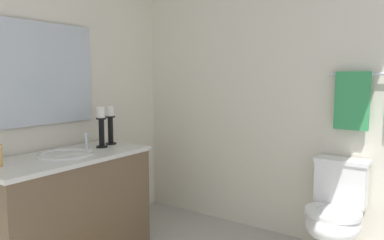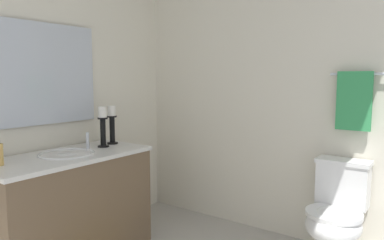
{
  "view_description": "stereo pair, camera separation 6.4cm",
  "coord_description": "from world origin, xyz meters",
  "views": [
    {
      "loc": [
        1.32,
        -1.51,
        1.35
      ],
      "look_at": [
        -0.16,
        0.64,
        1.05
      ],
      "focal_mm": 34.2,
      "sensor_mm": 36.0,
      "label": 1
    },
    {
      "loc": [
        1.37,
        -1.48,
        1.35
      ],
      "look_at": [
        -0.16,
        0.64,
        1.05
      ],
      "focal_mm": 34.2,
      "sensor_mm": 36.0,
      "label": 2
    }
  ],
  "objects": [
    {
      "name": "toilet",
      "position": [
        0.73,
        1.19,
        0.37
      ],
      "size": [
        0.39,
        0.54,
        0.75
      ],
      "color": "white",
      "rests_on": "ground"
    },
    {
      "name": "towel_near_vanity",
      "position": [
        0.77,
        1.4,
        1.18
      ],
      "size": [
        0.25,
        0.03,
        0.43
      ],
      "primitive_type": "cube",
      "color": "#389E59",
      "rests_on": "towel_bar"
    },
    {
      "name": "towel_bar",
      "position": [
        0.95,
        1.41,
        1.38
      ],
      "size": [
        0.72,
        0.02,
        0.02
      ],
      "primitive_type": "cylinder",
      "rotation": [
        0.0,
        1.57,
        0.0
      ],
      "color": "silver"
    },
    {
      "name": "vanity_cabinet",
      "position": [
        -0.9,
        0.11,
        0.4
      ],
      "size": [
        0.58,
        1.23,
        0.8
      ],
      "color": "brown",
      "rests_on": "ground"
    },
    {
      "name": "sink_basin",
      "position": [
        -0.9,
        0.12,
        0.76
      ],
      "size": [
        0.4,
        0.4,
        0.24
      ],
      "color": "white",
      "rests_on": "vanity_cabinet"
    },
    {
      "name": "wall_left",
      "position": [
        -1.23,
        0.0,
        1.23
      ],
      "size": [
        0.04,
        2.95,
        2.45
      ],
      "primitive_type": "cube",
      "color": "silver",
      "rests_on": "ground"
    },
    {
      "name": "candle_holder_tall",
      "position": [
        -0.96,
        0.61,
        0.97
      ],
      "size": [
        0.09,
        0.09,
        0.32
      ],
      "color": "black",
      "rests_on": "vanity_cabinet"
    },
    {
      "name": "mirror",
      "position": [
        -1.18,
        0.11,
        1.38
      ],
      "size": [
        0.02,
        0.96,
        0.77
      ],
      "primitive_type": "cube",
      "color": "silver"
    },
    {
      "name": "wall_back",
      "position": [
        0.0,
        1.47,
        1.23
      ],
      "size": [
        2.46,
        0.04,
        2.45
      ],
      "primitive_type": "cube",
      "color": "silver",
      "rests_on": "ground"
    },
    {
      "name": "candle_holder_short",
      "position": [
        -0.92,
        0.47,
        0.97
      ],
      "size": [
        0.09,
        0.09,
        0.33
      ],
      "color": "black",
      "rests_on": "vanity_cabinet"
    }
  ]
}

